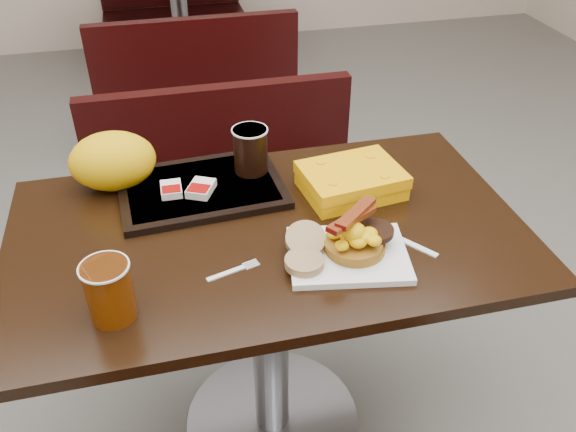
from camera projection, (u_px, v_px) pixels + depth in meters
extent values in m
cube|color=slate|center=(273.00, 423.00, 1.84)|extent=(6.00, 7.00, 0.01)
cube|color=white|center=(348.00, 255.00, 1.31)|extent=(0.29, 0.24, 0.02)
cylinder|color=#A66D1B|center=(355.00, 244.00, 1.31)|extent=(0.16, 0.16, 0.03)
cylinder|color=black|center=(375.00, 231.00, 1.31)|extent=(0.09, 0.09, 0.01)
ellipsoid|color=#FADE05|center=(354.00, 234.00, 1.28)|extent=(0.11, 0.10, 0.05)
cylinder|color=#A38856|center=(304.00, 262.00, 1.27)|extent=(0.10, 0.10, 0.02)
cylinder|color=#A38856|center=(306.00, 240.00, 1.31)|extent=(0.10, 0.10, 0.05)
cylinder|color=#843404|center=(109.00, 291.00, 1.14)|extent=(0.09, 0.09, 0.13)
cube|color=white|center=(403.00, 240.00, 1.36)|extent=(0.11, 0.15, 0.00)
cube|color=#A05C06|center=(176.00, 215.00, 1.44)|extent=(0.04, 0.03, 0.01)
cube|color=#8C0504|center=(220.00, 214.00, 1.44)|extent=(0.04, 0.03, 0.01)
cube|color=black|center=(201.00, 188.00, 1.53)|extent=(0.43, 0.32, 0.02)
cube|color=silver|center=(171.00, 189.00, 1.49)|extent=(0.05, 0.07, 0.02)
cube|color=silver|center=(201.00, 188.00, 1.49)|extent=(0.08, 0.09, 0.02)
cylinder|color=black|center=(250.00, 150.00, 1.54)|extent=(0.10, 0.10, 0.12)
cube|color=#F5A404|center=(351.00, 181.00, 1.51)|extent=(0.27, 0.21, 0.07)
ellipsoid|color=yellow|center=(113.00, 161.00, 1.51)|extent=(0.23, 0.18, 0.15)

